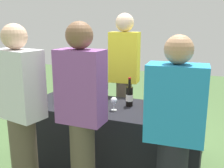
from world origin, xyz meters
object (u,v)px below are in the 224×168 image
wine_bottle_0 (60,89)px  guest_1 (81,113)px  wine_bottle_6 (156,100)px  wine_glass_3 (114,101)px  wine_bottle_4 (105,91)px  wine_bottle_3 (95,90)px  wine_glass_5 (174,108)px  server_pouring (124,74)px  wine_glass_0 (58,93)px  wine_glass_1 (85,97)px  wine_bottle_2 (83,91)px  wine_bottle_7 (169,98)px  guest_2 (174,132)px  menu_board (183,119)px  ice_bucket (179,105)px  wine_bottle_5 (129,96)px  wine_glass_2 (97,100)px  guest_0 (21,110)px  wine_glass_4 (152,107)px  wine_bottle_1 (70,88)px

wine_bottle_0 → guest_1: size_ratio=0.19×
wine_bottle_6 → wine_glass_3: bearing=-156.9°
wine_bottle_4 → wine_glass_3: size_ratio=2.33×
wine_bottle_3 → wine_glass_5: wine_bottle_3 is taller
server_pouring → guest_1: size_ratio=1.06×
wine_glass_0 → wine_glass_5: size_ratio=1.00×
wine_glass_0 → wine_glass_1: size_ratio=1.04×
wine_bottle_2 → wine_bottle_7: size_ratio=1.01×
wine_glass_1 → guest_1: (0.28, -0.61, 0.06)m
wine_glass_1 → guest_2: size_ratio=0.09×
wine_bottle_4 → wine_glass_1: 0.27m
wine_bottle_3 → wine_bottle_7: wine_bottle_3 is taller
server_pouring → wine_glass_1: bearing=71.4°
wine_bottle_3 → menu_board: wine_bottle_3 is taller
ice_bucket → guest_2: guest_2 is taller
wine_bottle_0 → wine_bottle_5: bearing=0.3°
wine_bottle_3 → wine_glass_2: size_ratio=2.24×
wine_bottle_5 → wine_glass_3: bearing=-118.6°
guest_0 → menu_board: size_ratio=2.09×
wine_glass_0 → wine_glass_2: wine_glass_2 is taller
wine_bottle_5 → wine_glass_2: bearing=-134.1°
wine_glass_4 → wine_glass_5: bearing=2.4°
wine_bottle_0 → wine_bottle_4: bearing=8.8°
wine_glass_3 → guest_0: 0.91m
wine_bottle_5 → wine_glass_3: size_ratio=2.25×
wine_bottle_1 → server_pouring: bearing=45.3°
wine_bottle_0 → guest_1: bearing=-47.6°
wine_bottle_6 → wine_bottle_7: 0.15m
ice_bucket → menu_board: 0.96m
wine_bottle_1 → wine_bottle_7: wine_bottle_1 is taller
wine_bottle_2 → guest_1: bearing=-62.7°
wine_glass_3 → menu_board: 1.21m
wine_bottle_7 → guest_0: (-1.15, -0.91, 0.01)m
guest_1 → wine_bottle_1: bearing=127.2°
guest_1 → wine_glass_2: bearing=101.6°
wine_glass_0 → wine_glass_3: (0.69, -0.03, -0.00)m
wine_glass_5 → wine_glass_4: bearing=-177.6°
wine_bottle_1 → wine_bottle_5: wine_bottle_1 is taller
guest_0 → wine_glass_2: bearing=61.3°
wine_glass_4 → server_pouring: 0.98m
wine_glass_1 → server_pouring: 0.77m
wine_bottle_5 → wine_bottle_1: bearing=175.8°
wine_glass_0 → wine_bottle_1: bearing=86.2°
wine_bottle_0 → guest_1: (0.70, -0.77, 0.05)m
wine_bottle_4 → guest_1: 0.87m
guest_1 → menu_board: guest_1 is taller
wine_glass_4 → server_pouring: (-0.56, 0.79, 0.13)m
wine_bottle_6 → guest_1: bearing=-121.8°
wine_bottle_6 → guest_1: guest_1 is taller
wine_bottle_3 → wine_bottle_5: (0.44, -0.06, -0.01)m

